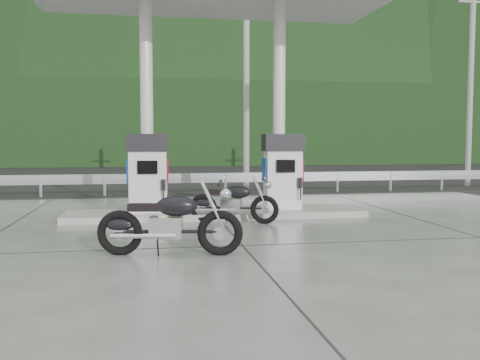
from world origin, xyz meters
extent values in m
plane|color=black|center=(0.00, 0.00, 0.00)|extent=(160.00, 160.00, 0.00)
cube|color=#60605C|center=(0.00, 0.00, 0.01)|extent=(18.00, 14.00, 0.02)
cube|color=gray|center=(0.00, 2.50, 0.10)|extent=(7.00, 1.40, 0.15)
cylinder|color=silver|center=(-1.60, 2.90, 2.67)|extent=(0.30, 0.30, 5.00)
cylinder|color=silver|center=(1.60, 2.90, 2.67)|extent=(0.30, 0.30, 5.00)
cube|color=black|center=(0.00, 11.50, 0.00)|extent=(60.00, 7.00, 0.01)
cylinder|color=gray|center=(2.00, 9.50, 4.00)|extent=(0.22, 0.22, 8.00)
cylinder|color=gray|center=(11.00, 9.50, 4.00)|extent=(0.22, 0.22, 8.00)
cube|color=black|center=(0.00, 30.00, 3.00)|extent=(80.00, 6.00, 6.00)
camera|label=1|loc=(-1.58, -9.93, 1.84)|focal=40.00mm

